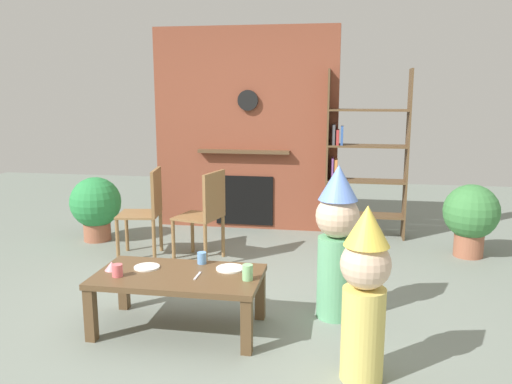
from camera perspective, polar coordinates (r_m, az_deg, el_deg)
The scene contains 17 objects.
ground_plane at distance 4.08m, azimuth -3.11°, elevation -13.23°, with size 12.00×12.00×0.00m, color gray.
brick_fireplace_feature at distance 6.35m, azimuth -1.13°, elevation 6.72°, with size 2.20×0.28×2.40m.
bookshelf at distance 6.08m, azimuth 11.25°, elevation 3.22°, with size 0.90×0.28×1.90m.
coffee_table at distance 3.77m, azimuth -8.39°, elevation -9.65°, with size 1.16×0.63×0.41m.
paper_cup_near_left at distance 3.77m, azimuth -14.82°, elevation -8.23°, with size 0.07×0.07×0.09m, color #E5666B.
paper_cup_near_right at distance 3.92m, azimuth -5.91°, elevation -7.14°, with size 0.07×0.07×0.09m, color #669EE0.
paper_cup_center at distance 3.58m, azimuth -0.92°, elevation -8.72°, with size 0.07×0.07×0.11m, color #8CD18C.
paper_plate_front at distance 3.80m, azimuth -2.82°, elevation -8.29°, with size 0.20×0.20×0.01m, color white.
paper_plate_rear at distance 3.90m, azimuth -11.77°, elevation -7.99°, with size 0.18×0.18×0.01m, color white.
birthday_cake_slice at distance 3.91m, azimuth -15.40°, elevation -7.74°, with size 0.10×0.10×0.06m, color pink.
table_fork at distance 3.69m, azimuth -6.38°, elevation -9.02°, with size 0.15×0.02×0.01m, color silver.
child_with_cone_hat at distance 3.11m, azimuth 11.71°, elevation -10.35°, with size 0.29×0.29×1.05m.
child_in_pink at distance 3.89m, azimuth 8.77°, elevation -5.00°, with size 0.32×0.32×1.15m.
dining_chair_left at distance 5.39m, azimuth -11.67°, elevation -1.65°, with size 0.46×0.46×0.90m.
dining_chair_middle at distance 5.16m, azimuth -5.43°, elevation -2.04°, with size 0.49×0.49×0.90m.
potted_plant_tall at distance 5.72m, azimuth 22.31°, elevation -2.34°, with size 0.55×0.55×0.74m.
potted_plant_short at distance 6.13m, azimuth -17.01°, elevation -1.35°, with size 0.56×0.56×0.72m.
Camera 1 is at (0.84, -3.62, 1.68)m, focal length 36.83 mm.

